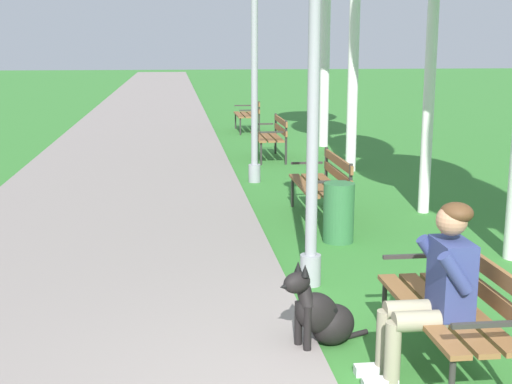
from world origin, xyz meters
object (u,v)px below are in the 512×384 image
(park_bench_far, at_px, (272,134))
(person_seated_on_near_bench, at_px, (435,285))
(park_bench_near, at_px, (456,301))
(park_bench_mid, at_px, (324,180))
(lamp_post_near, at_px, (314,71))
(litter_bin, at_px, (339,213))
(lamp_post_mid, at_px, (254,43))
(park_bench_furthest, at_px, (249,112))
(dog_black, at_px, (322,315))

(park_bench_far, bearing_deg, person_seated_on_near_bench, -91.29)
(park_bench_near, distance_m, park_bench_far, 9.34)
(park_bench_far, bearing_deg, park_bench_mid, -89.92)
(park_bench_mid, height_order, lamp_post_near, lamp_post_near)
(person_seated_on_near_bench, xyz_separation_m, litter_bin, (0.15, 3.42, -0.33))
(park_bench_far, xyz_separation_m, litter_bin, (-0.06, -6.04, -0.16))
(park_bench_far, height_order, lamp_post_mid, lamp_post_mid)
(park_bench_near, relative_size, person_seated_on_near_bench, 1.20)
(lamp_post_near, xyz_separation_m, lamp_post_mid, (0.05, 5.13, 0.25))
(park_bench_near, height_order, park_bench_furthest, same)
(park_bench_furthest, height_order, litter_bin, park_bench_furthest)
(lamp_post_mid, bearing_deg, lamp_post_near, -90.59)
(park_bench_furthest, height_order, dog_black, park_bench_furthest)
(person_seated_on_near_bench, relative_size, dog_black, 1.59)
(dog_black, bearing_deg, lamp_post_near, 82.41)
(park_bench_far, distance_m, dog_black, 8.91)
(dog_black, height_order, lamp_post_near, lamp_post_near)
(person_seated_on_near_bench, bearing_deg, park_bench_near, 29.63)
(dog_black, bearing_deg, person_seated_on_near_bench, -42.61)
(park_bench_near, xyz_separation_m, lamp_post_near, (-0.67, 1.87, 1.53))
(park_bench_mid, xyz_separation_m, dog_black, (-0.86, -3.96, -0.25))
(park_bench_far, relative_size, lamp_post_near, 0.38)
(park_bench_near, bearing_deg, park_bench_mid, 89.83)
(park_bench_far, distance_m, litter_bin, 6.04)
(dog_black, bearing_deg, litter_bin, 74.24)
(person_seated_on_near_bench, bearing_deg, park_bench_far, 88.71)
(park_bench_mid, distance_m, park_bench_furthest, 9.38)
(park_bench_near, relative_size, dog_black, 1.91)
(lamp_post_near, distance_m, lamp_post_mid, 5.13)
(park_bench_furthest, distance_m, lamp_post_near, 12.07)
(park_bench_far, distance_m, person_seated_on_near_bench, 9.46)
(park_bench_furthest, height_order, lamp_post_mid, lamp_post_mid)
(person_seated_on_near_bench, height_order, lamp_post_mid, lamp_post_mid)
(park_bench_near, distance_m, park_bench_mid, 4.44)
(lamp_post_near, bearing_deg, park_bench_mid, 75.18)
(dog_black, bearing_deg, park_bench_near, -29.14)
(park_bench_mid, relative_size, litter_bin, 2.14)
(lamp_post_mid, bearing_deg, person_seated_on_near_bench, -86.74)
(park_bench_far, xyz_separation_m, person_seated_on_near_bench, (-0.21, -9.46, 0.17))
(park_bench_furthest, distance_m, dog_black, 13.38)
(person_seated_on_near_bench, distance_m, litter_bin, 3.44)
(lamp_post_near, xyz_separation_m, litter_bin, (0.61, 1.43, -1.69))
(park_bench_mid, xyz_separation_m, litter_bin, (-0.07, -1.13, -0.16))
(park_bench_mid, relative_size, dog_black, 1.91)
(park_bench_far, xyz_separation_m, dog_black, (-0.86, -8.87, -0.25))
(park_bench_furthest, relative_size, dog_black, 1.91)
(park_bench_mid, xyz_separation_m, park_bench_furthest, (0.02, 9.38, 0.00))
(park_bench_far, distance_m, lamp_post_near, 7.66)
(litter_bin, bearing_deg, lamp_post_mid, 98.62)
(park_bench_near, xyz_separation_m, litter_bin, (-0.05, 3.30, -0.16))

